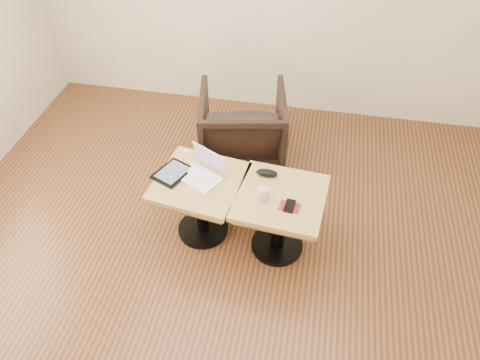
% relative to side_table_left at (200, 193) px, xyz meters
% --- Properties ---
extents(room_shell, '(4.52, 4.52, 2.71)m').
position_rel_side_table_left_xyz_m(room_shell, '(0.21, -0.41, 0.94)').
color(room_shell, '#472518').
rests_on(room_shell, ground).
extents(side_table_left, '(0.68, 0.68, 0.54)m').
position_rel_side_table_left_xyz_m(side_table_left, '(0.00, 0.00, 0.00)').
color(side_table_left, black).
rests_on(side_table_left, ground).
extents(side_table_right, '(0.65, 0.65, 0.54)m').
position_rel_side_table_left_xyz_m(side_table_right, '(0.59, -0.05, 0.00)').
color(side_table_right, black).
rests_on(side_table_right, ground).
extents(laptop, '(0.37, 0.35, 0.21)m').
position_rel_side_table_left_xyz_m(laptop, '(0.02, 0.04, 0.18)').
color(laptop, white).
rests_on(laptop, side_table_left).
extents(tablet, '(0.29, 0.32, 0.02)m').
position_rel_side_table_left_xyz_m(tablet, '(-0.20, 0.02, 0.15)').
color(tablet, black).
rests_on(tablet, side_table_left).
extents(charging_adapter, '(0.05, 0.05, 0.02)m').
position_rel_side_table_left_xyz_m(charging_adapter, '(-0.17, 0.27, 0.15)').
color(charging_adapter, white).
rests_on(charging_adapter, side_table_left).
extents(glasses_case, '(0.16, 0.07, 0.05)m').
position_rel_side_table_left_xyz_m(glasses_case, '(0.46, 0.14, 0.16)').
color(glasses_case, black).
rests_on(glasses_case, side_table_right).
extents(striped_cup, '(0.09, 0.09, 0.10)m').
position_rel_side_table_left_xyz_m(striped_cup, '(0.47, -0.11, 0.18)').
color(striped_cup, pink).
rests_on(striped_cup, side_table_right).
extents(earbuds_tangle, '(0.08, 0.05, 0.01)m').
position_rel_side_table_left_xyz_m(earbuds_tangle, '(0.67, -0.02, 0.14)').
color(earbuds_tangle, white).
rests_on(earbuds_tangle, side_table_right).
extents(phone_on_sleeve, '(0.15, 0.13, 0.02)m').
position_rel_side_table_left_xyz_m(phone_on_sleeve, '(0.66, -0.14, 0.14)').
color(phone_on_sleeve, maroon).
rests_on(phone_on_sleeve, side_table_right).
extents(armchair, '(0.85, 0.87, 0.68)m').
position_rel_side_table_left_xyz_m(armchair, '(0.13, 0.94, -0.07)').
color(armchair, black).
rests_on(armchair, ground).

